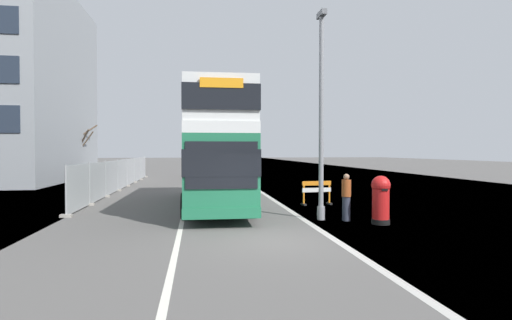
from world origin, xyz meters
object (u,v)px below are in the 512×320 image
pedestrian_at_kerb (346,197)px  car_oncoming_near (211,170)px  roadworks_barrier (317,190)px  lamppost_foreground (321,122)px  car_receding_mid (206,167)px  red_pillar_postbox (381,198)px  double_decker_bus (216,147)px

pedestrian_at_kerb → car_oncoming_near: bearing=102.3°
roadworks_barrier → pedestrian_at_kerb: (-0.21, -4.43, 0.18)m
lamppost_foreground → pedestrian_at_kerb: (0.85, -0.36, -2.77)m
car_receding_mid → pedestrian_at_kerb: car_receding_mid is taller
car_receding_mid → pedestrian_at_kerb: (4.56, -27.57, -0.08)m
red_pillar_postbox → car_oncoming_near: 21.20m
red_pillar_postbox → car_receding_mid: 28.90m
red_pillar_postbox → car_receding_mid: car_receding_mid is taller
lamppost_foreground → car_receding_mid: (-3.71, 27.21, -2.69)m
lamppost_foreground → red_pillar_postbox: 3.46m
roadworks_barrier → car_receding_mid: car_receding_mid is taller
double_decker_bus → red_pillar_postbox: bearing=-44.8°
car_receding_mid → red_pillar_postbox: bearing=-79.0°
lamppost_foreground → red_pillar_postbox: size_ratio=4.54×
car_oncoming_near → car_receding_mid: (-0.24, 7.83, -0.03)m
red_pillar_postbox → car_receding_mid: bearing=101.0°
double_decker_bus → lamppost_foreground: 5.78m
lamppost_foreground → car_receding_mid: bearing=97.8°
red_pillar_postbox → pedestrian_at_kerb: size_ratio=0.98×
double_decker_bus → car_oncoming_near: (0.24, 15.05, -1.76)m
car_oncoming_near → lamppost_foreground: bearing=-79.8°
double_decker_bus → lamppost_foreground: bearing=-49.4°
double_decker_bus → red_pillar_postbox: 8.00m
pedestrian_at_kerb → red_pillar_postbox: bearing=-39.4°
car_oncoming_near → double_decker_bus: bearing=-90.9°
double_decker_bus → pedestrian_at_kerb: size_ratio=6.65×
red_pillar_postbox → double_decker_bus: bearing=135.2°
car_receding_mid → pedestrian_at_kerb: 27.94m
lamppost_foreground → red_pillar_postbox: bearing=-32.5°
lamppost_foreground → car_receding_mid: 27.59m
double_decker_bus → car_oncoming_near: size_ratio=2.88×
roadworks_barrier → red_pillar_postbox: bearing=-81.8°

